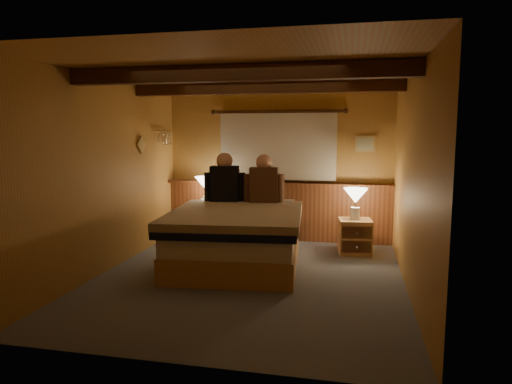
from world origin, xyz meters
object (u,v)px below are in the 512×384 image
(lamp_left, at_px, (207,186))
(person_right, at_px, (264,183))
(lamp_right, at_px, (356,198))
(duffel_bag, at_px, (200,233))
(nightstand_left, at_px, (206,224))
(person_left, at_px, (225,181))
(bed, at_px, (237,236))
(nightstand_right, at_px, (355,237))

(lamp_left, bearing_deg, person_right, -25.11)
(lamp_left, relative_size, lamp_right, 1.14)
(lamp_left, xyz_separation_m, duffel_bag, (-0.04, -0.27, -0.71))
(nightstand_left, height_order, person_left, person_left)
(bed, relative_size, nightstand_right, 4.55)
(nightstand_left, distance_m, nightstand_right, 2.37)
(bed, relative_size, lamp_right, 5.11)
(person_left, bearing_deg, lamp_left, 122.10)
(lamp_left, bearing_deg, nightstand_left, -133.22)
(lamp_right, xyz_separation_m, person_left, (-1.88, -0.17, 0.21))
(person_right, bearing_deg, bed, -112.33)
(person_right, relative_size, duffel_bag, 1.30)
(lamp_right, bearing_deg, nightstand_left, 172.54)
(bed, relative_size, person_right, 3.15)
(nightstand_right, relative_size, person_right, 0.69)
(nightstand_right, bearing_deg, person_right, 178.03)
(lamp_right, relative_size, person_right, 0.62)
(person_left, height_order, duffel_bag, person_left)
(nightstand_left, bearing_deg, lamp_right, -16.60)
(bed, distance_m, nightstand_right, 1.74)
(bed, bearing_deg, nightstand_right, 24.17)
(nightstand_right, height_order, duffel_bag, nightstand_right)
(nightstand_left, height_order, person_right, person_right)
(person_left, bearing_deg, duffel_bag, 145.58)
(nightstand_left, xyz_separation_m, lamp_right, (2.34, -0.31, 0.55))
(lamp_right, height_order, duffel_bag, lamp_right)
(nightstand_right, bearing_deg, person_left, 177.12)
(bed, height_order, lamp_right, lamp_right)
(bed, distance_m, lamp_left, 1.54)
(lamp_right, height_order, person_right, person_right)
(bed, distance_m, person_right, 0.99)
(lamp_right, bearing_deg, person_right, -173.70)
(nightstand_left, relative_size, duffel_bag, 0.97)
(nightstand_left, distance_m, person_right, 1.36)
(nightstand_right, relative_size, lamp_left, 0.98)
(nightstand_left, xyz_separation_m, person_right, (1.04, -0.45, 0.75))
(duffel_bag, bearing_deg, person_left, -23.79)
(duffel_bag, bearing_deg, bed, -46.56)
(person_left, distance_m, person_right, 0.58)
(bed, relative_size, lamp_left, 4.47)
(lamp_right, bearing_deg, lamp_left, 171.85)
(bed, bearing_deg, nightstand_left, 119.51)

